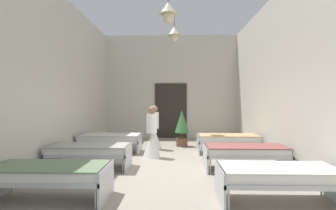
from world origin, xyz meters
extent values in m
cube|color=#9E9384|center=(0.00, 0.00, -0.05)|extent=(6.39, 10.81, 0.10)
cube|color=beige|center=(0.00, 5.21, 2.26)|extent=(6.19, 0.20, 4.53)
cube|color=beige|center=(-3.00, 0.00, 2.26)|extent=(0.20, 10.21, 4.53)
cube|color=beige|center=(3.00, 0.00, 2.26)|extent=(0.20, 10.21, 4.53)
cube|color=#2D2823|center=(0.00, 5.09, 1.20)|extent=(1.40, 0.06, 2.40)
cone|color=beige|center=(0.03, 0.00, 3.81)|extent=(0.44, 0.44, 0.28)
sphere|color=beige|center=(0.03, 0.00, 3.59)|extent=(0.28, 0.28, 0.28)
cylinder|color=brown|center=(0.16, 2.38, 4.31)|extent=(0.02, 0.02, 0.44)
cone|color=beige|center=(0.16, 2.38, 3.94)|extent=(0.44, 0.44, 0.28)
sphere|color=beige|center=(0.16, 2.38, 3.72)|extent=(0.28, 0.28, 0.28)
cylinder|color=#B7BCC1|center=(-2.72, -1.54, 0.17)|extent=(0.03, 0.03, 0.34)
cylinder|color=#B7BCC1|center=(-0.98, -2.26, 0.17)|extent=(0.03, 0.03, 0.34)
cylinder|color=#B7BCC1|center=(-0.98, -1.54, 0.17)|extent=(0.03, 0.03, 0.34)
cube|color=#B7BCC1|center=(-1.85, -1.90, 0.38)|extent=(1.90, 0.84, 0.07)
cube|color=#B7BCC1|center=(-0.92, -1.90, 0.29)|extent=(0.04, 0.84, 0.57)
cube|color=white|center=(-1.85, -1.90, 0.48)|extent=(1.82, 0.78, 0.14)
cube|color=slate|center=(-1.85, -1.90, 0.56)|extent=(1.86, 0.82, 0.02)
cylinder|color=#B7BCC1|center=(0.98, -2.26, 0.17)|extent=(0.03, 0.03, 0.34)
cylinder|color=#B7BCC1|center=(0.98, -1.54, 0.17)|extent=(0.03, 0.03, 0.34)
cylinder|color=#B7BCC1|center=(2.72, -1.54, 0.17)|extent=(0.03, 0.03, 0.34)
cube|color=#B7BCC1|center=(1.85, -1.90, 0.38)|extent=(1.90, 0.84, 0.07)
cube|color=#B7BCC1|center=(0.92, -1.90, 0.29)|extent=(0.04, 0.84, 0.57)
cube|color=white|center=(1.85, -1.90, 0.48)|extent=(1.82, 0.78, 0.14)
cube|color=beige|center=(1.85, -1.90, 0.56)|extent=(1.86, 0.82, 0.02)
cylinder|color=#B7BCC1|center=(-2.72, -0.36, 0.17)|extent=(0.03, 0.03, 0.34)
cylinder|color=#B7BCC1|center=(-2.72, 0.36, 0.17)|extent=(0.03, 0.03, 0.34)
cylinder|color=#B7BCC1|center=(-0.98, -0.36, 0.17)|extent=(0.03, 0.03, 0.34)
cylinder|color=#B7BCC1|center=(-0.98, 0.36, 0.17)|extent=(0.03, 0.03, 0.34)
cube|color=#B7BCC1|center=(-1.85, 0.00, 0.38)|extent=(1.90, 0.84, 0.07)
cube|color=#B7BCC1|center=(-2.78, 0.00, 0.29)|extent=(0.04, 0.84, 0.57)
cube|color=#B7BCC1|center=(-0.92, 0.00, 0.29)|extent=(0.04, 0.84, 0.57)
cube|color=white|center=(-1.85, 0.00, 0.48)|extent=(1.82, 0.78, 0.14)
cube|color=#9E9E93|center=(-1.85, 0.00, 0.56)|extent=(1.86, 0.82, 0.02)
cylinder|color=#B7BCC1|center=(0.98, -0.36, 0.17)|extent=(0.03, 0.03, 0.34)
cylinder|color=#B7BCC1|center=(0.98, 0.36, 0.17)|extent=(0.03, 0.03, 0.34)
cylinder|color=#B7BCC1|center=(2.72, -0.36, 0.17)|extent=(0.03, 0.03, 0.34)
cylinder|color=#B7BCC1|center=(2.72, 0.36, 0.17)|extent=(0.03, 0.03, 0.34)
cube|color=#B7BCC1|center=(1.85, 0.00, 0.38)|extent=(1.90, 0.84, 0.07)
cube|color=#B7BCC1|center=(0.92, 0.00, 0.29)|extent=(0.04, 0.84, 0.57)
cube|color=#B7BCC1|center=(2.78, 0.00, 0.29)|extent=(0.04, 0.84, 0.57)
cube|color=white|center=(1.85, 0.00, 0.48)|extent=(1.82, 0.78, 0.14)
cube|color=#8C4C47|center=(1.85, 0.00, 0.56)|extent=(1.86, 0.82, 0.02)
cylinder|color=#B7BCC1|center=(-2.72, 1.54, 0.17)|extent=(0.03, 0.03, 0.34)
cylinder|color=#B7BCC1|center=(-2.72, 2.26, 0.17)|extent=(0.03, 0.03, 0.34)
cylinder|color=#B7BCC1|center=(-0.98, 1.54, 0.17)|extent=(0.03, 0.03, 0.34)
cylinder|color=#B7BCC1|center=(-0.98, 2.26, 0.17)|extent=(0.03, 0.03, 0.34)
cube|color=#B7BCC1|center=(-1.85, 1.90, 0.38)|extent=(1.90, 0.84, 0.07)
cube|color=#B7BCC1|center=(-2.78, 1.90, 0.29)|extent=(0.04, 0.84, 0.57)
cube|color=#B7BCC1|center=(-0.92, 1.90, 0.29)|extent=(0.04, 0.84, 0.57)
cube|color=white|center=(-1.85, 1.90, 0.48)|extent=(1.82, 0.78, 0.14)
cube|color=beige|center=(-1.85, 1.90, 0.56)|extent=(1.86, 0.82, 0.02)
cylinder|color=#B7BCC1|center=(0.98, 1.54, 0.17)|extent=(0.03, 0.03, 0.34)
cylinder|color=#B7BCC1|center=(0.98, 2.26, 0.17)|extent=(0.03, 0.03, 0.34)
cylinder|color=#B7BCC1|center=(2.72, 1.54, 0.17)|extent=(0.03, 0.03, 0.34)
cylinder|color=#B7BCC1|center=(2.72, 2.26, 0.17)|extent=(0.03, 0.03, 0.34)
cube|color=#B7BCC1|center=(1.85, 1.90, 0.38)|extent=(1.90, 0.84, 0.07)
cube|color=#B7BCC1|center=(0.92, 1.90, 0.29)|extent=(0.04, 0.84, 0.57)
cube|color=#B7BCC1|center=(2.78, 1.90, 0.29)|extent=(0.04, 0.84, 0.57)
cube|color=white|center=(1.85, 1.90, 0.48)|extent=(1.82, 0.78, 0.14)
cube|color=tan|center=(1.85, 1.90, 0.56)|extent=(1.86, 0.82, 0.02)
cone|color=white|center=(-0.48, 1.27, 0.35)|extent=(0.52, 0.52, 0.70)
cylinder|color=white|center=(-0.48, 1.27, 0.97)|extent=(0.30, 0.30, 0.55)
sphere|color=#846047|center=(-0.48, 1.27, 1.36)|extent=(0.22, 0.22, 0.22)
cone|color=white|center=(-0.48, 1.27, 1.44)|extent=(0.18, 0.18, 0.10)
cone|color=white|center=(-0.51, 2.48, 0.35)|extent=(0.52, 0.52, 0.70)
cylinder|color=white|center=(-0.51, 2.48, 0.97)|extent=(0.30, 0.30, 0.55)
sphere|color=#A87A5B|center=(-0.51, 2.48, 1.36)|extent=(0.22, 0.22, 0.22)
cone|color=white|center=(-0.51, 2.48, 1.44)|extent=(0.18, 0.18, 0.10)
cylinder|color=brown|center=(0.44, 3.04, 0.15)|extent=(0.41, 0.41, 0.29)
cylinder|color=brown|center=(0.44, 3.04, 0.39)|extent=(0.06, 0.06, 0.20)
cone|color=#3D7A42|center=(0.44, 3.04, 0.90)|extent=(0.50, 0.50, 0.81)
camera|label=1|loc=(0.21, -5.88, 1.62)|focal=26.60mm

